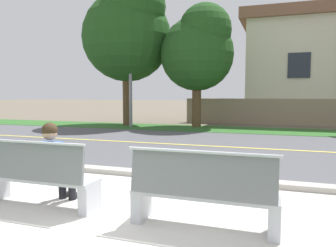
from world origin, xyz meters
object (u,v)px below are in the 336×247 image
Objects in this scene: shade_tree_left at (199,48)px; bench_right at (203,194)px; streetlamp at (132,42)px; bench_left at (37,177)px; seated_person_blue at (55,161)px; shade_tree_far_left at (129,30)px.

bench_right is at bearing -76.53° from shade_tree_left.
streetlamp is (-6.08, 11.14, 3.76)m from bench_right.
bench_left and bench_right have the same top height.
seated_person_blue is at bearing 42.48° from bench_left.
seated_person_blue is (0.19, 0.17, 0.22)m from bench_left.
shade_tree_left is (3.21, 0.85, -0.35)m from streetlamp.
bench_right is 2.28m from seated_person_blue.
streetlamp reaches higher than bench_right.
streetlamp reaches higher than seated_person_blue.
shade_tree_far_left is at bearing 125.89° from streetlamp.
seated_person_blue reaches higher than bench_left.
shade_tree_left is at bearing 92.96° from seated_person_blue.
bench_left is 13.28m from shade_tree_far_left.
streetlamp is (-3.82, 10.97, 3.54)m from seated_person_blue.
bench_left is at bearing -71.95° from streetlamp.
streetlamp is 1.09m from shade_tree_far_left.
bench_right is 12.80m from shade_tree_left.
bench_right is 14.23m from shade_tree_far_left.
shade_tree_left is (-2.87, 11.99, 3.42)m from bench_right.
streetlamp is 1.24× the size of shade_tree_left.
streetlamp is at bearing -54.11° from shade_tree_far_left.
shade_tree_far_left is at bearing 110.27° from seated_person_blue.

